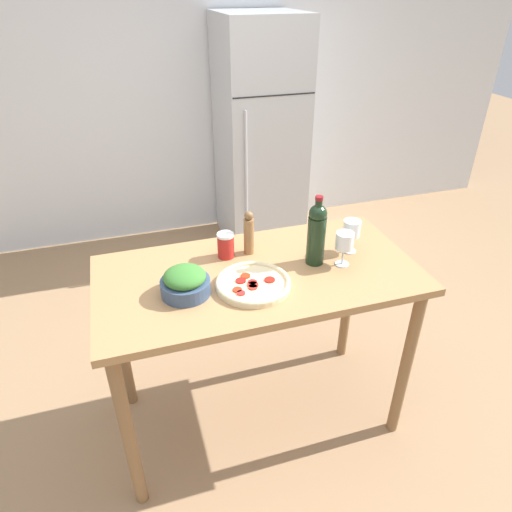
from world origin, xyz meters
name	(u,v)px	position (x,y,z in m)	size (l,w,h in m)	color
ground_plane	(258,413)	(0.00, 0.00, 0.00)	(14.00, 14.00, 0.00)	#9E7A56
wall_back	(173,83)	(0.00, 2.30, 1.30)	(6.40, 0.08, 2.60)	silver
refrigerator	(260,137)	(0.61, 1.91, 0.91)	(0.63, 0.72, 1.83)	#B7BCC1
prep_counter	(258,295)	(0.00, 0.00, 0.80)	(1.41, 0.71, 0.93)	#A87A4C
wine_bottle	(317,233)	(0.27, 0.00, 1.08)	(0.08, 0.08, 0.32)	black
wine_glass_near	(344,242)	(0.38, -0.05, 1.04)	(0.08, 0.08, 0.16)	silver
wine_glass_far	(352,230)	(0.46, 0.04, 1.04)	(0.08, 0.08, 0.16)	silver
pepper_mill	(249,233)	(0.01, 0.17, 1.03)	(0.05, 0.05, 0.21)	olive
salad_bowl	(185,282)	(-0.33, -0.07, 0.98)	(0.20, 0.20, 0.12)	#384C6B
homemade_pizza	(253,283)	(-0.05, -0.10, 0.94)	(0.32, 0.32, 0.03)	beige
salt_canister	(226,245)	(-0.10, 0.17, 0.99)	(0.08, 0.08, 0.12)	#B2231E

